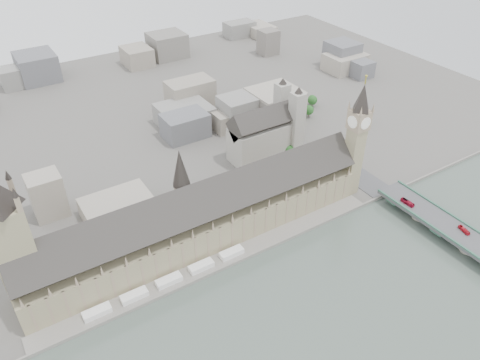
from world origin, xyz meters
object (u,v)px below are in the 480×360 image
victoria_tower (11,241)px  westminster_bridge (460,239)px  car_approach (351,156)px  red_bus_north (407,202)px  westminster_abbey (266,133)px  elizabeth_tower (357,133)px  palace_of_westminster (201,218)px  red_bus_south (464,230)px

victoria_tower → westminster_bridge: 309.91m
car_approach → westminster_bridge: bearing=-103.1°
red_bus_north → car_approach: (11.69, 77.70, -0.89)m
car_approach → westminster_abbey: bearing=123.8°
westminster_bridge → red_bus_north: (-6.23, 47.14, 6.80)m
westminster_bridge → red_bus_north: 48.04m
elizabeth_tower → car_approach: 62.79m
car_approach → victoria_tower: bearing=171.6°
victoria_tower → car_approach: 293.03m
elizabeth_tower → westminster_abbey: bearing=107.3°
westminster_bridge → palace_of_westminster: bearing=146.5°
palace_of_westminster → westminster_bridge: bearing=-33.5°
elizabeth_tower → victoria_tower: elizabeth_tower is taller
elizabeth_tower → red_bus_south: (27.64, -93.92, -46.38)m
westminster_bridge → red_bus_north: size_ratio=26.95×
palace_of_westminster → red_bus_north: 167.30m
westminster_abbey → red_bus_south: bearing=-73.2°
red_bus_south → westminster_abbey: bearing=118.7°
victoria_tower → car_approach: victoria_tower is taller
westminster_abbey → car_approach: size_ratio=12.55×
victoria_tower → westminster_abbey: size_ratio=1.47×
westminster_bridge → westminster_abbey: (-51.08, 182.50, 19.96)m
westminster_abbey → car_approach: bearing=-45.6°
palace_of_westminster → elizabeth_tower: 142.94m
victoria_tower → westminster_bridge: victoria_tower is taller
elizabeth_tower → car_approach: elizabeth_tower is taller
palace_of_westminster → victoria_tower: size_ratio=2.65×
westminster_abbey → red_bus_south: 189.48m
westminster_abbey → victoria_tower: bearing=-163.5°
victoria_tower → westminster_bridge: (284.00, -113.50, -50.08)m
elizabeth_tower → victoria_tower: bearing=176.0°
red_bus_south → car_approach: bearing=101.0°
victoria_tower → red_bus_north: size_ratio=8.29×
westminster_bridge → car_approach: bearing=87.5°
elizabeth_tower → car_approach: bearing=44.9°
palace_of_westminster → victoria_tower: victoria_tower is taller
victoria_tower → red_bus_north: bearing=-13.4°
red_bus_south → car_approach: red_bus_south is taller
palace_of_westminster → elizabeth_tower: size_ratio=2.47×
palace_of_westminster → red_bus_south: bearing=-32.5°
palace_of_westminster → westminster_abbey: westminster_abbey is taller
palace_of_westminster → red_bus_south: (165.64, -105.62, -11.00)m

